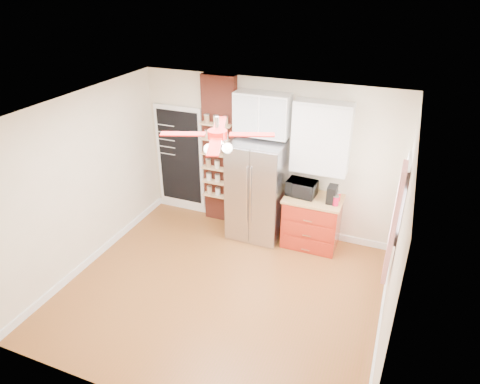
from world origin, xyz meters
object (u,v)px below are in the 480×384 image
at_px(coffee_maker, 332,194).
at_px(red_cabinet, 312,221).
at_px(ceiling_fan, 217,135).
at_px(pantry_jar_oats, 213,149).
at_px(canister_left, 336,201).
at_px(toaster_oven, 302,188).
at_px(fridge, 257,190).

bearing_deg(coffee_maker, red_cabinet, 172.35).
bearing_deg(ceiling_fan, coffee_maker, 53.49).
distance_m(coffee_maker, pantry_jar_oats, 2.18).
relative_size(ceiling_fan, coffee_maker, 4.90).
bearing_deg(red_cabinet, canister_left, -17.57).
distance_m(red_cabinet, canister_left, 0.65).
bearing_deg(ceiling_fan, toaster_oven, 67.40).
height_order(coffee_maker, pantry_jar_oats, pantry_jar_oats).
bearing_deg(red_cabinet, toaster_oven, 176.88).
height_order(red_cabinet, pantry_jar_oats, pantry_jar_oats).
bearing_deg(fridge, ceiling_fan, -88.24).
distance_m(red_cabinet, toaster_oven, 0.62).
bearing_deg(pantry_jar_oats, fridge, -10.10).
xyz_separation_m(fridge, pantry_jar_oats, (-0.87, 0.16, 0.56)).
xyz_separation_m(coffee_maker, pantry_jar_oats, (-2.14, 0.15, 0.39)).
height_order(red_cabinet, coffee_maker, coffee_maker).
bearing_deg(pantry_jar_oats, red_cabinet, -3.28).
distance_m(red_cabinet, pantry_jar_oats, 2.09).
bearing_deg(toaster_oven, red_cabinet, 1.33).
relative_size(ceiling_fan, canister_left, 9.02).
bearing_deg(pantry_jar_oats, canister_left, -5.75).
bearing_deg(ceiling_fan, canister_left, 50.46).
height_order(ceiling_fan, coffee_maker, ceiling_fan).
height_order(toaster_oven, pantry_jar_oats, pantry_jar_oats).
xyz_separation_m(toaster_oven, coffee_maker, (0.51, -0.05, 0.01)).
bearing_deg(ceiling_fan, pantry_jar_oats, 117.34).
height_order(ceiling_fan, canister_left, ceiling_fan).
distance_m(red_cabinet, coffee_maker, 0.66).
bearing_deg(fridge, pantry_jar_oats, 169.90).
relative_size(fridge, toaster_oven, 3.71).
height_order(coffee_maker, canister_left, coffee_maker).
height_order(toaster_oven, canister_left, toaster_oven).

